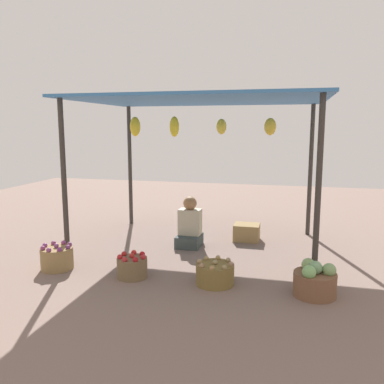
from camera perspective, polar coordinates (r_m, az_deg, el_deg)
name	(u,v)px	position (r m, az deg, el deg)	size (l,w,h in m)	color
ground_plane	(201,246)	(6.32, 1.28, -7.71)	(14.00, 14.00, 0.00)	#7C655A
market_stall_structure	(201,109)	(6.05, 1.29, 11.67)	(3.56, 2.56, 2.25)	#38332D
vendor_person	(190,227)	(6.27, -0.33, -5.02)	(0.36, 0.44, 0.78)	#374140
basket_purple_onions	(57,258)	(5.61, -18.59, -8.82)	(0.41, 0.41, 0.34)	olive
basket_red_apples	(132,267)	(5.10, -8.48, -10.44)	(0.37, 0.37, 0.31)	brown
basket_potatoes	(215,274)	(4.85, 3.28, -11.48)	(0.45, 0.45, 0.30)	brown
basket_cabbages	(315,281)	(4.72, 17.02, -11.99)	(0.47, 0.47, 0.40)	brown
wooden_crate_near_vendor	(247,232)	(6.66, 7.75, -5.68)	(0.41, 0.35, 0.27)	olive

